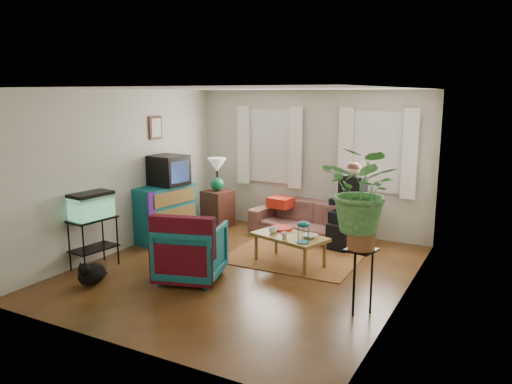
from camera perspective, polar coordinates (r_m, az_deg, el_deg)
The scene contains 31 objects.
floor at distance 7.35m, azimuth -1.49°, elevation -8.98°, with size 4.50×5.00×0.01m, color #4F2B14.
ceiling at distance 6.90m, azimuth -1.60°, elevation 11.73°, with size 4.50×5.00×0.01m, color white.
wall_back at distance 9.24m, azimuth 6.18°, elevation 3.46°, with size 4.50×0.01×2.60m, color silver.
wall_front at distance 5.05m, azimuth -15.80°, elevation -3.43°, with size 4.50×0.01×2.60m, color silver.
wall_left at distance 8.34m, azimuth -15.10°, elevation 2.30°, with size 0.01×5.00×2.60m, color silver.
wall_right at distance 6.23m, azimuth 16.74°, elevation -0.74°, with size 0.01×5.00×2.60m, color silver.
window_left at distance 9.52m, azimuth 1.69°, elevation 5.26°, with size 1.08×0.04×1.38m, color white.
window_right at distance 8.80m, azimuth 13.75°, elevation 4.46°, with size 1.08×0.04×1.38m, color white.
curtains_left at distance 9.44m, azimuth 1.47°, elevation 5.22°, with size 1.36×0.06×1.50m, color white.
curtains_right at distance 8.72m, azimuth 13.62°, elevation 4.40°, with size 1.36×0.06×1.50m, color white.
picture_frame at distance 8.88m, azimuth -11.38°, elevation 7.21°, with size 0.04×0.32×0.40m, color #3D2616.
area_rug at distance 7.97m, azimuth 4.38°, elevation -7.33°, with size 2.00×1.60×0.01m, color brown.
sofa at distance 8.92m, azimuth 6.12°, elevation -2.57°, with size 2.15×0.85×0.84m, color brown.
seated_person at distance 8.50m, azimuth 10.61°, elevation -1.86°, with size 0.54×0.66×1.28m, color black, non-canonical shape.
side_table at distance 9.64m, azimuth -4.40°, elevation -1.92°, with size 0.48×0.48×0.70m, color #412F18.
table_lamp at distance 9.51m, azimuth -4.46°, elevation 1.92°, with size 0.36×0.36×0.64m, color white, non-canonical shape.
dresser at distance 8.86m, azimuth -10.46°, elevation -2.37°, with size 0.54×1.08×0.97m, color #135574.
crt_tv at distance 8.77m, azimuth -10.03°, elevation 2.47°, with size 0.59×0.54×0.52m, color black.
aquarium_stand at distance 7.74m, azimuth -18.04°, elevation -5.58°, with size 0.38×0.67×0.75m, color black.
aquarium at distance 7.60m, azimuth -18.30°, elevation -1.44°, with size 0.34×0.61×0.39m, color #7FD899.
black_cat at distance 7.12m, azimuth -18.25°, elevation -8.67°, with size 0.29×0.44×0.37m, color black.
armchair at distance 6.97m, azimuth -7.43°, elevation -6.47°, with size 0.84×0.79×0.86m, color #126C6F.
serape_throw at distance 6.61m, azimuth -8.43°, elevation -5.83°, with size 0.87×0.20×0.71m, color #9E0A0A.
coffee_table at distance 7.56m, azimuth 3.86°, elevation -6.61°, with size 1.10×0.60×0.46m, color brown.
cup_a at distance 7.57m, azimuth 1.95°, elevation -4.39°, with size 0.12×0.12×0.10m, color white.
cup_b at distance 7.32m, azimuth 3.26°, elevation -4.96°, with size 0.10×0.10×0.09m, color beige.
bowl at distance 7.38m, azimuth 6.16°, elevation -5.04°, with size 0.22×0.22×0.05m, color white.
snack_tray at distance 7.78m, azimuth 2.93°, elevation -4.17°, with size 0.34×0.34×0.04m, color #B21414.
birdcage at distance 7.10m, azimuth 5.44°, elevation -4.55°, with size 0.18×0.18×0.32m, color #115B6B, non-canonical shape.
plant_stand at distance 6.02m, azimuth 11.79°, elevation -9.93°, with size 0.33×0.33×0.78m, color black.
potted_plant at distance 5.76m, azimuth 12.15°, elevation -1.28°, with size 0.89×0.77×0.99m, color #599947.
Camera 1 is at (3.43, -5.99, 2.54)m, focal length 35.00 mm.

